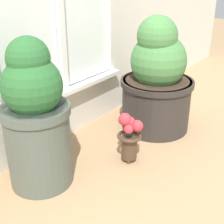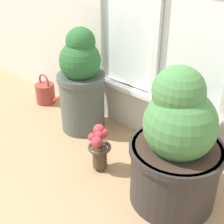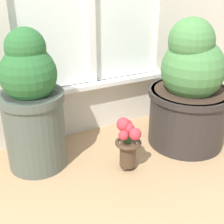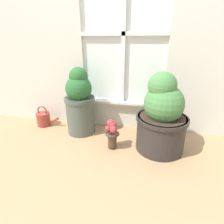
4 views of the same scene
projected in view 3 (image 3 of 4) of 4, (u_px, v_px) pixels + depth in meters
ground_plane at (149, 188)px, 1.34m from camera, size 10.00×10.00×0.00m
potted_plant_left at (32, 104)px, 1.37m from camera, size 0.29×0.29×0.65m
potted_plant_right at (190, 92)px, 1.56m from camera, size 0.42×0.42×0.65m
flower_vase at (128, 142)px, 1.41m from camera, size 0.12×0.12×0.26m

